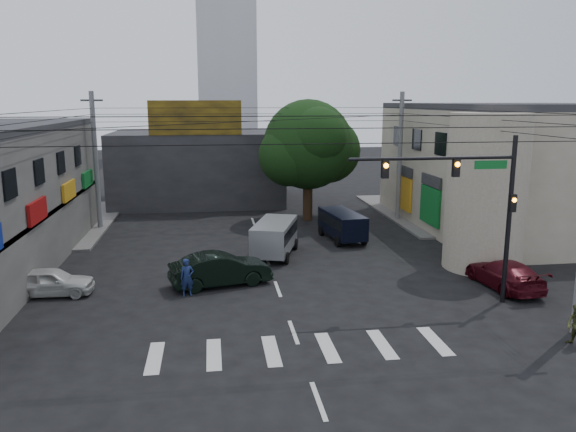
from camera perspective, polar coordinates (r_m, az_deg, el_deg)
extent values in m
plane|color=black|center=(24.41, -0.49, -8.95)|extent=(160.00, 160.00, 0.00)
cube|color=#514F4C|center=(46.52, 19.03, 0.47)|extent=(16.00, 16.00, 0.15)
cube|color=gray|center=(41.60, 22.46, 4.44)|extent=(14.00, 18.00, 8.00)
cylinder|color=gray|center=(30.43, 19.49, 2.31)|extent=(4.00, 4.00, 8.00)
cube|color=#232326|center=(48.99, -9.11, 4.97)|extent=(14.00, 10.00, 6.00)
cube|color=olive|center=(43.79, -9.41, 9.82)|extent=(7.00, 0.30, 2.60)
cube|color=silver|center=(93.67, -6.37, 19.83)|extent=(9.00, 9.00, 44.00)
cylinder|color=black|center=(40.77, 2.01, 2.64)|extent=(0.70, 0.70, 4.40)
sphere|color=black|center=(40.38, 2.05, 7.27)|extent=(6.40, 6.40, 6.40)
cylinder|color=black|center=(25.47, 21.52, -0.47)|extent=(0.20, 0.20, 7.20)
cylinder|color=black|center=(23.54, 14.53, 5.70)|extent=(7.00, 0.14, 0.14)
cube|color=black|center=(23.98, 16.70, 4.72)|extent=(0.28, 0.22, 0.75)
cube|color=black|center=(22.90, 9.83, 4.73)|extent=(0.28, 0.22, 0.75)
sphere|color=orange|center=(23.84, 16.86, 5.03)|extent=(0.20, 0.20, 0.20)
sphere|color=orange|center=(22.75, 9.95, 5.06)|extent=(0.20, 0.20, 0.20)
cube|color=#0E6324|center=(24.63, 19.90, 4.92)|extent=(1.40, 0.06, 0.35)
cylinder|color=#59595B|center=(39.60, -18.93, 5.25)|extent=(0.32, 0.32, 9.20)
cylinder|color=#59595B|center=(41.12, 11.29, 5.87)|extent=(0.32, 0.32, 9.20)
imported|color=black|center=(26.77, -6.87, -5.40)|extent=(3.90, 5.51, 1.56)
imported|color=beige|center=(27.42, -22.97, -6.17)|extent=(1.67, 3.80, 1.27)
imported|color=#400912|center=(28.14, 21.12, -5.51)|extent=(2.63, 4.89, 1.33)
imported|color=#152049|center=(25.57, -10.22, -6.16)|extent=(0.78, 0.65, 1.70)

